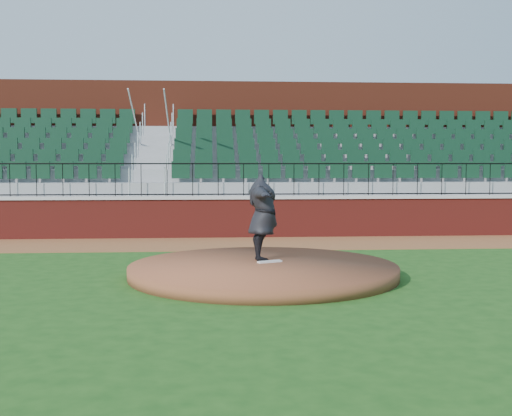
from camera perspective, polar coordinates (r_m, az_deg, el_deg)
The scene contains 10 objects.
ground at distance 13.35m, azimuth 0.46°, elevation -6.03°, with size 90.00×90.00×0.00m, color #1C4714.
warning_track at distance 18.68m, azimuth -0.84°, elevation -3.13°, with size 34.00×3.20×0.01m, color brown.
field_wall at distance 20.20m, azimuth -1.10°, elevation -0.90°, with size 34.00×0.35×1.20m, color maroon.
wall_cap at distance 20.16m, azimuth -1.10°, elevation 0.95°, with size 34.00×0.45×0.10m, color #B7B7B7.
wall_railing at distance 20.14m, azimuth -1.10°, elevation 2.51°, with size 34.00×0.05×1.00m, color black, non-canonical shape.
seating_stands at distance 22.85m, azimuth -1.46°, elevation 3.94°, with size 34.00×5.10×4.60m, color gray, non-canonical shape.
concourse_wall at distance 25.65m, azimuth -1.74°, elevation 4.95°, with size 34.00×0.50×5.50m, color maroon.
pitchers_mound at distance 13.29m, azimuth 0.63°, elevation -5.52°, with size 5.49×5.49×0.25m, color brown.
pitching_rubber at distance 13.53m, azimuth 1.22°, elevation -4.74°, with size 0.53×0.13×0.04m, color silver.
pitcher at distance 13.72m, azimuth 0.58°, elevation -0.85°, with size 2.25×0.61×1.83m, color black.
Camera 1 is at (-1.03, -13.10, 2.32)m, focal length 45.36 mm.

